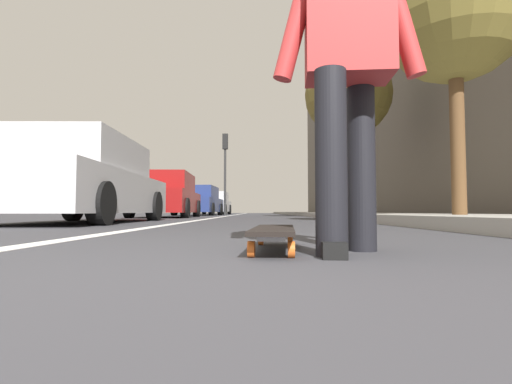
{
  "coord_description": "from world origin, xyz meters",
  "views": [
    {
      "loc": [
        -0.97,
        -0.15,
        0.2
      ],
      "look_at": [
        9.07,
        -0.1,
        0.71
      ],
      "focal_mm": 26.67,
      "sensor_mm": 36.0,
      "label": 1
    }
  ],
  "objects": [
    {
      "name": "street_tree_near",
      "position": [
        4.79,
        -3.2,
        3.3
      ],
      "size": [
        2.23,
        2.23,
        4.44
      ],
      "color": "brown",
      "rests_on": "ground"
    },
    {
      "name": "lane_stripe_white",
      "position": [
        20.0,
        1.17,
        0.0
      ],
      "size": [
        52.0,
        0.16,
        0.01
      ],
      "primitive_type": "cube",
      "color": "silver",
      "rests_on": "ground"
    },
    {
      "name": "street_tree_mid",
      "position": [
        11.69,
        -3.2,
        4.14
      ],
      "size": [
        2.91,
        2.91,
        5.61
      ],
      "color": "brown",
      "rests_on": "ground"
    },
    {
      "name": "parked_car_far",
      "position": [
        18.37,
        2.87,
        0.7
      ],
      "size": [
        4.47,
        2.18,
        1.47
      ],
      "color": "navy",
      "rests_on": "ground"
    },
    {
      "name": "skater_person",
      "position": [
        0.8,
        -0.57,
        0.94
      ],
      "size": [
        0.45,
        0.72,
        1.64
      ],
      "color": "black",
      "rests_on": "ground"
    },
    {
      "name": "pedestrian_distant",
      "position": [
        14.59,
        -3.0,
        0.95
      ],
      "size": [
        0.47,
        0.72,
        1.66
      ],
      "color": "#384260",
      "rests_on": "ground"
    },
    {
      "name": "sidewalk_curb",
      "position": [
        18.0,
        -3.6,
        0.07
      ],
      "size": [
        52.0,
        3.2,
        0.15
      ],
      "primitive_type": "cube",
      "color": "#9E9B93",
      "rests_on": "ground"
    },
    {
      "name": "parked_car_end",
      "position": [
        24.36,
        2.8,
        0.72
      ],
      "size": [
        4.32,
        2.13,
        1.49
      ],
      "color": "#B7B7BC",
      "rests_on": "ground"
    },
    {
      "name": "skateboard",
      "position": [
        0.95,
        -0.23,
        0.09
      ],
      "size": [
        0.85,
        0.26,
        0.11
      ],
      "color": "orange",
      "rests_on": "ground"
    },
    {
      "name": "ground_plane",
      "position": [
        10.0,
        0.0,
        0.0
      ],
      "size": [
        80.0,
        80.0,
        0.0
      ],
      "primitive_type": "plane",
      "color": "#38383D"
    },
    {
      "name": "parked_car_mid",
      "position": [
        11.73,
        2.92,
        0.7
      ],
      "size": [
        4.42,
        2.0,
        1.46
      ],
      "color": "maroon",
      "rests_on": "ground"
    },
    {
      "name": "traffic_light",
      "position": [
        18.81,
        1.57,
        2.95
      ],
      "size": [
        0.33,
        0.28,
        4.27
      ],
      "color": "#2D2D2D",
      "rests_on": "ground"
    },
    {
      "name": "parked_car_near",
      "position": [
        5.7,
        2.93,
        0.7
      ],
      "size": [
        4.58,
        1.99,
        1.47
      ],
      "color": "#B7B7BC",
      "rests_on": "ground"
    },
    {
      "name": "building_facade",
      "position": [
        22.0,
        -6.43,
        6.36
      ],
      "size": [
        40.0,
        1.2,
        12.72
      ],
      "primitive_type": "cube",
      "color": "#625A50",
      "rests_on": "ground"
    }
  ]
}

